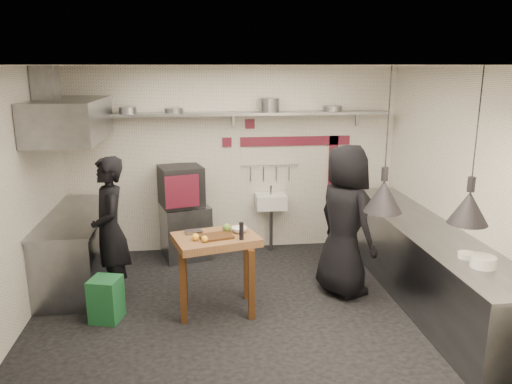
{
  "coord_description": "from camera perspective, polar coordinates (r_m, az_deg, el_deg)",
  "views": [
    {
      "loc": [
        -0.56,
        -5.36,
        2.79
      ],
      "look_at": [
        0.12,
        0.3,
        1.35
      ],
      "focal_mm": 35.0,
      "sensor_mm": 36.0,
      "label": 1
    }
  ],
  "objects": [
    {
      "name": "floor",
      "position": [
        6.07,
        -0.85,
        -13.17
      ],
      "size": [
        5.0,
        5.0,
        0.0
      ],
      "primitive_type": "plane",
      "color": "black",
      "rests_on": "ground"
    },
    {
      "name": "ceiling",
      "position": [
        5.39,
        -0.96,
        14.28
      ],
      "size": [
        5.0,
        5.0,
        0.0
      ],
      "primitive_type": "plane",
      "color": "silver",
      "rests_on": "floor"
    },
    {
      "name": "wall_back",
      "position": [
        7.61,
        -2.57,
        3.65
      ],
      "size": [
        5.0,
        0.04,
        2.8
      ],
      "primitive_type": "cube",
      "color": "silver",
      "rests_on": "floor"
    },
    {
      "name": "wall_front",
      "position": [
        3.59,
        2.65,
        -8.61
      ],
      "size": [
        5.0,
        0.04,
        2.8
      ],
      "primitive_type": "cube",
      "color": "silver",
      "rests_on": "floor"
    },
    {
      "name": "wall_left",
      "position": [
        5.87,
        -25.96,
        -0.98
      ],
      "size": [
        0.04,
        4.2,
        2.8
      ],
      "primitive_type": "cube",
      "color": "silver",
      "rests_on": "floor"
    },
    {
      "name": "wall_right",
      "position": [
        6.33,
        22.22,
        0.43
      ],
      "size": [
        0.04,
        4.2,
        2.8
      ],
      "primitive_type": "cube",
      "color": "silver",
      "rests_on": "floor"
    },
    {
      "name": "red_band_horiz",
      "position": [
        7.68,
        4.55,
        5.83
      ],
      "size": [
        1.7,
        0.02,
        0.14
      ],
      "primitive_type": "cube",
      "color": "maroon",
      "rests_on": "wall_back"
    },
    {
      "name": "red_band_vert",
      "position": [
        7.9,
        8.75,
        2.41
      ],
      "size": [
        0.14,
        0.02,
        1.1
      ],
      "primitive_type": "cube",
      "color": "maroon",
      "rests_on": "wall_back"
    },
    {
      "name": "red_tile_a",
      "position": [
        7.54,
        -0.69,
        7.79
      ],
      "size": [
        0.14,
        0.02,
        0.14
      ],
      "primitive_type": "cube",
      "color": "maroon",
      "rests_on": "wall_back"
    },
    {
      "name": "red_tile_b",
      "position": [
        7.54,
        -3.34,
        5.7
      ],
      "size": [
        0.14,
        0.02,
        0.14
      ],
      "primitive_type": "cube",
      "color": "maroon",
      "rests_on": "wall_back"
    },
    {
      "name": "back_shelf",
      "position": [
        7.34,
        -2.52,
        8.93
      ],
      "size": [
        4.6,
        0.34,
        0.04
      ],
      "primitive_type": "cube",
      "color": "slate",
      "rests_on": "wall_back"
    },
    {
      "name": "shelf_bracket_left",
      "position": [
        7.59,
        -17.18,
        7.74
      ],
      "size": [
        0.04,
        0.06,
        0.24
      ],
      "primitive_type": "cube",
      "color": "slate",
      "rests_on": "wall_back"
    },
    {
      "name": "shelf_bracket_mid",
      "position": [
        7.5,
        -2.6,
        8.28
      ],
      "size": [
        0.04,
        0.06,
        0.24
      ],
      "primitive_type": "cube",
      "color": "slate",
      "rests_on": "wall_back"
    },
    {
      "name": "shelf_bracket_right",
      "position": [
        7.87,
        11.48,
        8.29
      ],
      "size": [
        0.04,
        0.06,
        0.24
      ],
      "primitive_type": "cube",
      "color": "slate",
      "rests_on": "wall_back"
    },
    {
      "name": "pan_far_left",
      "position": [
        7.37,
        -14.44,
        9.04
      ],
      "size": [
        0.3,
        0.3,
        0.09
      ],
      "primitive_type": "cylinder",
      "rotation": [
        0.0,
        0.0,
        0.23
      ],
      "color": "slate",
      "rests_on": "back_shelf"
    },
    {
      "name": "pan_mid_left",
      "position": [
        7.32,
        -9.36,
        9.18
      ],
      "size": [
        0.33,
        0.33,
        0.07
      ],
      "primitive_type": "cylinder",
      "rotation": [
        0.0,
        0.0,
        -0.3
      ],
      "color": "slate",
      "rests_on": "back_shelf"
    },
    {
      "name": "stock_pot",
      "position": [
        7.38,
        1.54,
        9.91
      ],
      "size": [
        0.36,
        0.36,
        0.2
      ],
      "primitive_type": "cylinder",
      "rotation": [
        0.0,
        0.0,
        -0.25
      ],
      "color": "slate",
      "rests_on": "back_shelf"
    },
    {
      "name": "pan_right",
      "position": [
        7.59,
        8.71,
        9.41
      ],
      "size": [
        0.29,
        0.29,
        0.08
      ],
      "primitive_type": "cylinder",
      "rotation": [
        0.0,
        0.0,
        0.03
      ],
      "color": "slate",
      "rests_on": "back_shelf"
    },
    {
      "name": "oven_stand",
      "position": [
        7.52,
        -8.02,
        -4.48
      ],
      "size": [
        0.79,
        0.75,
        0.8
      ],
      "primitive_type": "cube",
      "rotation": [
        0.0,
        0.0,
        0.26
      ],
      "color": "slate",
      "rests_on": "floor"
    },
    {
      "name": "combi_oven",
      "position": [
        7.38,
        -8.57,
        0.72
      ],
      "size": [
        0.71,
        0.69,
        0.58
      ],
      "primitive_type": "cube",
      "rotation": [
        0.0,
        0.0,
        0.26
      ],
      "color": "black",
      "rests_on": "oven_stand"
    },
    {
      "name": "oven_door",
      "position": [
        7.04,
        -8.44,
        0.06
      ],
      "size": [
        0.47,
        0.15,
        0.46
      ],
      "primitive_type": "cube",
      "rotation": [
        0.0,
        0.0,
        0.26
      ],
      "color": "maroon",
      "rests_on": "combi_oven"
    },
    {
      "name": "oven_glass",
      "position": [
        7.04,
        -8.41,
        0.06
      ],
      "size": [
        0.39,
        0.12,
        0.34
      ],
      "primitive_type": "cube",
      "rotation": [
        0.0,
        0.0,
        0.26
      ],
      "color": "black",
      "rests_on": "oven_door"
    },
    {
      "name": "hand_sink",
      "position": [
        7.64,
        1.71,
        -1.07
      ],
      "size": [
        0.46,
        0.34,
        0.22
      ],
      "primitive_type": "cube",
      "color": "silver",
      "rests_on": "wall_back"
    },
    {
      "name": "sink_tap",
      "position": [
        7.59,
        1.72,
        0.24
      ],
      "size": [
        0.03,
        0.03,
        0.14
      ],
      "primitive_type": "cylinder",
      "color": "slate",
      "rests_on": "hand_sink"
    },
    {
      "name": "sink_drain",
      "position": [
        7.73,
        1.73,
        -4.3
      ],
      "size": [
        0.06,
        0.06,
        0.66
      ],
      "primitive_type": "cylinder",
      "color": "slate",
      "rests_on": "floor"
    },
    {
      "name": "utensil_rail",
      "position": [
        7.65,
        1.58,
        3.1
      ],
      "size": [
        0.9,
        0.02,
        0.02
      ],
      "primitive_type": "cylinder",
      "rotation": [
        0.0,
        1.57,
        0.0
      ],
      "color": "slate",
      "rests_on": "wall_back"
    },
    {
      "name": "counter_right",
      "position": [
        6.45,
        18.68,
        -7.88
      ],
      "size": [
        0.7,
        3.8,
        0.9
      ],
      "primitive_type": "cube",
      "color": "slate",
      "rests_on": "floor"
    },
    {
      "name": "counter_right_top",
      "position": [
        6.3,
        19.01,
        -3.94
      ],
      "size": [
        0.76,
        3.9,
        0.03
      ],
      "primitive_type": "cube",
      "color": "slate",
      "rests_on": "counter_right"
    },
    {
      "name": "plate_stack",
      "position": [
        5.26,
        24.51,
        -7.25
      ],
      "size": [
        0.26,
        0.26,
        0.11
      ],
      "primitive_type": "cylinder",
      "rotation": [
        0.0,
        0.0,
        -0.11
      ],
      "color": "silver",
      "rests_on": "counter_right_top"
    },
    {
      "name": "small_bowl_right",
      "position": [
        5.45,
        23.0,
        -6.69
      ],
      "size": [
        0.19,
        0.19,
        0.05
      ],
      "primitive_type": "cylinder",
      "rotation": [
        0.0,
        0.0,
        -0.04
      ],
      "color": "silver",
      "rests_on": "counter_right_top"
    },
    {
      "name": "counter_left",
      "position": [
        7.01,
        -19.69,
        -6.18
      ],
      "size": [
        0.7,
        1.9,
        0.9
      ],
      "primitive_type": "cube",
      "color": "slate",
      "rests_on": "floor"
    },
    {
      "name": "counter_left_top",
      "position": [
        6.87,
        -20.01,
        -2.54
      ],
      "size": [
        0.76,
        2.0,
        0.03
      ],
      "primitive_type": "cube",
      "color": "slate",
      "rests_on": "counter_left"
    },
    {
      "name": "extractor_hood",
      "position": [
        6.63,
        -20.49,
        7.76
      ],
      "size": [
        0.78,
        1.6,
        0.5
      ],
      "primitive_type": "cube",
      "color": "slate",
      "rests_on": "ceiling"
    },
    {
      "name": "hood_duct",
      "position": [
        6.66,
        -22.92,
        11.03
      ],
      "size": [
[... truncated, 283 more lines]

